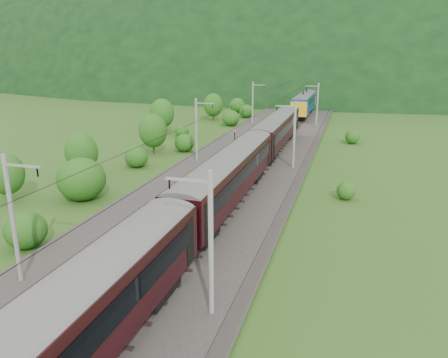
# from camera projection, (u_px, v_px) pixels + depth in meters

# --- Properties ---
(ground) EXTENTS (600.00, 600.00, 0.00)m
(ground) POSITION_uv_depth(u_px,v_px,m) (111.00, 300.00, 25.43)
(ground) COLOR #37551A
(ground) RESTS_ON ground
(railbed) EXTENTS (14.00, 220.00, 0.30)m
(railbed) POSITION_uv_depth(u_px,v_px,m) (176.00, 232.00, 34.59)
(railbed) COLOR #38332D
(railbed) RESTS_ON ground
(track_left) EXTENTS (2.40, 220.00, 0.27)m
(track_left) POSITION_uv_depth(u_px,v_px,m) (149.00, 226.00, 35.18)
(track_left) COLOR brown
(track_left) RESTS_ON railbed
(track_right) EXTENTS (2.40, 220.00, 0.27)m
(track_right) POSITION_uv_depth(u_px,v_px,m) (205.00, 233.00, 33.88)
(track_right) COLOR brown
(track_right) RESTS_ON railbed
(catenary_left) EXTENTS (2.54, 192.28, 8.00)m
(catenary_left) POSITION_uv_depth(u_px,v_px,m) (197.00, 128.00, 55.27)
(catenary_left) COLOR gray
(catenary_left) RESTS_ON railbed
(catenary_right) EXTENTS (2.54, 192.28, 8.00)m
(catenary_right) POSITION_uv_depth(u_px,v_px,m) (294.00, 133.00, 51.94)
(catenary_right) COLOR gray
(catenary_right) RESTS_ON railbed
(overhead_wires) EXTENTS (4.83, 198.00, 0.03)m
(overhead_wires) POSITION_uv_depth(u_px,v_px,m) (173.00, 146.00, 32.63)
(overhead_wires) COLOR black
(overhead_wires) RESTS_ON ground
(mountain_main) EXTENTS (504.00, 360.00, 244.00)m
(mountain_main) POSITION_uv_depth(u_px,v_px,m) (334.00, 75.00, 264.67)
(mountain_main) COLOR black
(mountain_main) RESTS_ON ground
(mountain_ridge) EXTENTS (336.00, 280.00, 132.00)m
(mountain_ridge) POSITION_uv_depth(u_px,v_px,m) (176.00, 70.00, 334.11)
(mountain_ridge) COLOR black
(mountain_ridge) RESTS_ON ground
(train) EXTENTS (3.26, 131.55, 5.69)m
(train) POSITION_uv_depth(u_px,v_px,m) (229.00, 168.00, 39.31)
(train) COLOR black
(train) RESTS_ON ground
(hazard_post_near) EXTENTS (0.15, 0.15, 1.44)m
(hazard_post_near) POSITION_uv_depth(u_px,v_px,m) (274.00, 130.00, 74.62)
(hazard_post_near) COLOR red
(hazard_post_near) RESTS_ON railbed
(hazard_post_far) EXTENTS (0.15, 0.15, 1.42)m
(hazard_post_far) POSITION_uv_depth(u_px,v_px,m) (278.00, 129.00, 75.69)
(hazard_post_far) COLOR red
(hazard_post_far) RESTS_ON railbed
(signal) EXTENTS (0.23, 0.23, 2.06)m
(signal) POSITION_uv_depth(u_px,v_px,m) (235.00, 136.00, 66.51)
(signal) COLOR black
(signal) RESTS_ON railbed
(vegetation_left) EXTENTS (14.08, 144.02, 7.06)m
(vegetation_left) POSITION_uv_depth(u_px,v_px,m) (97.00, 158.00, 48.17)
(vegetation_left) COLOR #225516
(vegetation_left) RESTS_ON ground
(vegetation_right) EXTENTS (4.31, 91.89, 2.01)m
(vegetation_right) POSITION_uv_depth(u_px,v_px,m) (335.00, 219.00, 35.29)
(vegetation_right) COLOR #225516
(vegetation_right) RESTS_ON ground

